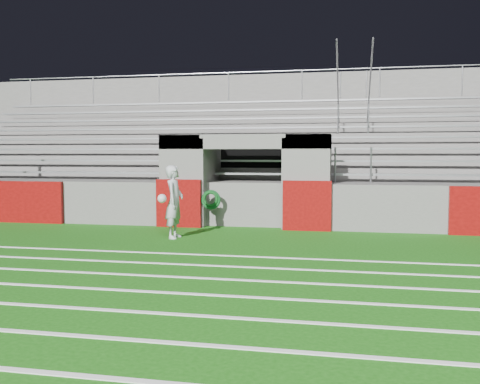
# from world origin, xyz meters

# --- Properties ---
(ground) EXTENTS (90.00, 90.00, 0.00)m
(ground) POSITION_xyz_m (0.00, 0.00, 0.00)
(ground) COLOR #15520D
(ground) RESTS_ON ground
(field_markings) EXTENTS (28.00, 8.09, 0.01)m
(field_markings) POSITION_xyz_m (0.00, -5.00, 0.01)
(field_markings) COLOR white
(field_markings) RESTS_ON ground
(stadium_structure) EXTENTS (26.00, 8.48, 5.42)m
(stadium_structure) POSITION_xyz_m (0.00, 7.97, 1.49)
(stadium_structure) COLOR #575552
(stadium_structure) RESTS_ON ground
(goalkeeper_with_ball) EXTENTS (0.54, 0.75, 1.79)m
(goalkeeper_with_ball) POSITION_xyz_m (-1.28, 1.00, 0.90)
(goalkeeper_with_ball) COLOR #ABAFB5
(goalkeeper_with_ball) RESTS_ON ground
(hose_coil) EXTENTS (0.55, 0.14, 0.55)m
(hose_coil) POSITION_xyz_m (-0.86, 2.93, 0.80)
(hose_coil) COLOR #0E471B
(hose_coil) RESTS_ON ground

